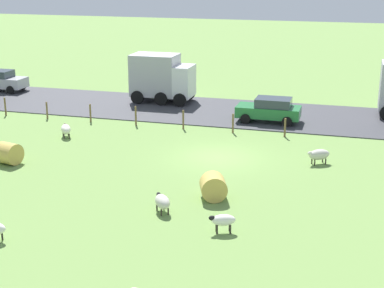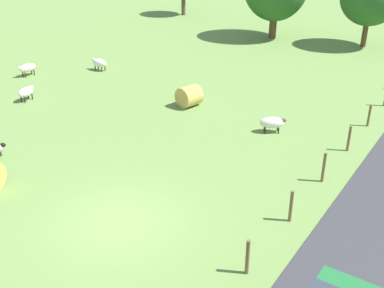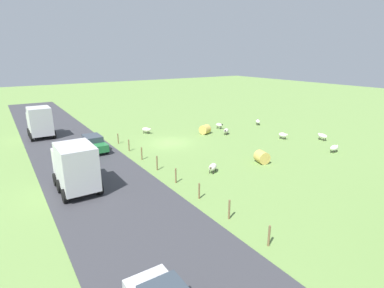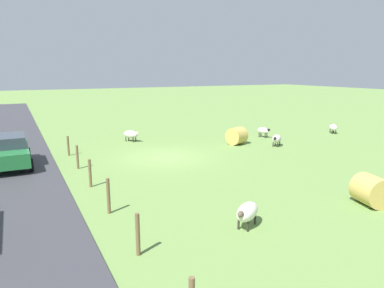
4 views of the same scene
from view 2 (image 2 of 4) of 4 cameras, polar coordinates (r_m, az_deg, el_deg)
ground_plane at (r=17.14m, az=-8.74°, el=-9.14°), size 160.00×160.00×0.00m
sheep_0 at (r=32.56m, az=-10.89°, el=9.39°), size 1.19×0.56×0.78m
sheep_1 at (r=23.38m, az=9.46°, el=2.51°), size 1.28×1.10×0.78m
sheep_3 at (r=32.62m, az=-18.88°, el=8.52°), size 0.64×1.28×0.80m
sheep_5 at (r=28.42m, az=-19.03°, el=5.84°), size 0.63×1.16×0.77m
hay_bale_0 at (r=26.14m, az=-0.35°, el=5.68°), size 1.36×1.35×1.12m
fence_post_1 at (r=14.65m, az=6.58°, el=-13.15°), size 0.12×0.12×1.21m
fence_post_2 at (r=17.02m, az=11.63°, el=-7.21°), size 0.12×0.12×1.22m
fence_post_3 at (r=19.61m, az=15.31°, el=-2.68°), size 0.12×0.12×1.28m
fence_post_4 at (r=22.38m, az=18.07°, el=0.62°), size 0.12×0.12×1.20m
fence_post_5 at (r=25.24m, az=20.22°, el=3.20°), size 0.12×0.12×1.14m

